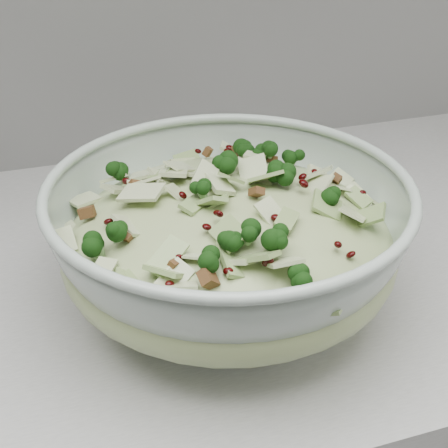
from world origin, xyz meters
name	(u,v)px	position (x,y,z in m)	size (l,w,h in m)	color
mixing_bowl	(229,242)	(0.65, 1.60, 0.97)	(0.42, 0.42, 0.13)	#A8B8AB
salad	(229,222)	(0.65, 1.60, 0.99)	(0.44, 0.44, 0.13)	#B0C083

